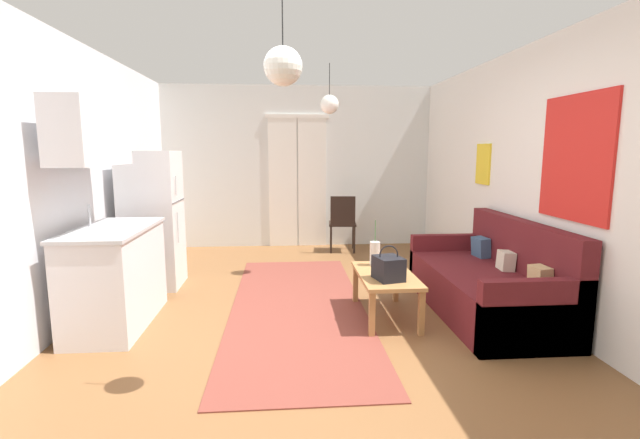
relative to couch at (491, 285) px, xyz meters
name	(u,v)px	position (x,y,z in m)	size (l,w,h in m)	color
ground_plane	(314,347)	(-1.77, -0.53, -0.33)	(4.93, 8.29, 0.10)	brown
wall_back	(298,168)	(-1.77, 3.36, 1.01)	(4.53, 0.13, 2.61)	silver
wall_right	(579,184)	(0.44, -0.53, 1.02)	(0.12, 7.89, 2.61)	white
wall_left	(20,187)	(-3.99, -0.53, 1.02)	(0.12, 7.89, 2.61)	silver
area_rug	(298,306)	(-1.88, 0.31, -0.28)	(1.33, 3.66, 0.01)	brown
couch	(491,285)	(0.00, 0.00, 0.00)	(0.90, 1.95, 0.91)	#5B191E
coffee_table	(386,279)	(-1.06, -0.03, 0.09)	(0.51, 0.97, 0.43)	#A87542
bamboo_vase	(375,253)	(-1.10, 0.28, 0.27)	(0.10, 0.10, 0.46)	beige
handbag	(388,268)	(-1.08, -0.23, 0.26)	(0.28, 0.31, 0.32)	black
refrigerator	(152,220)	(-3.53, 1.18, 0.51)	(0.63, 0.60, 1.57)	white
kitchen_counter	(110,243)	(-3.57, 0.00, 0.47)	(0.60, 1.24, 2.00)	silver
accent_chair	(343,221)	(-1.11, 2.76, 0.21)	(0.46, 0.44, 0.89)	black
pendant_lamp_near	(283,66)	(-2.00, -1.32, 1.79)	(0.23, 0.23, 0.65)	black
pendant_lamp_far	(329,104)	(-1.45, 1.46, 1.85)	(0.23, 0.23, 0.59)	black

